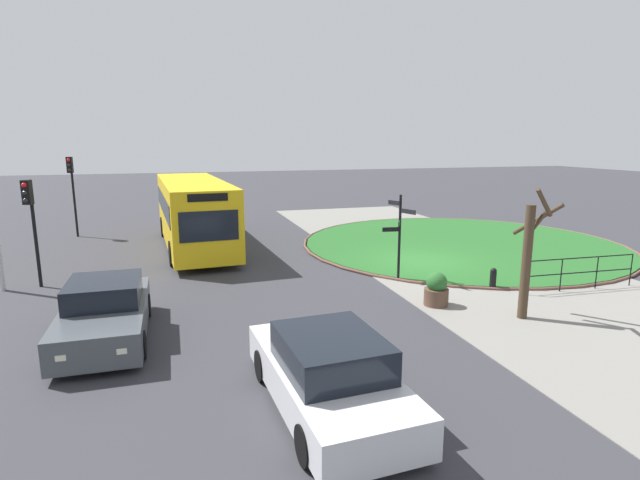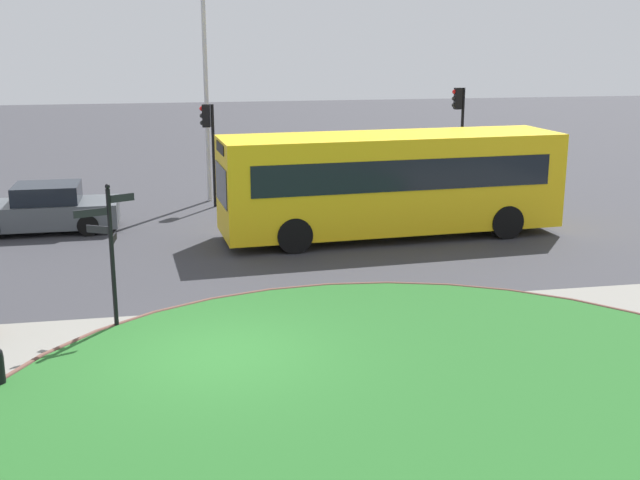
{
  "view_description": "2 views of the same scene",
  "coord_description": "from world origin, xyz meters",
  "px_view_note": "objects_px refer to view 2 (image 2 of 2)",
  "views": [
    {
      "loc": [
        -17.16,
        9.3,
        4.83
      ],
      "look_at": [
        1.13,
        3.91,
        0.95
      ],
      "focal_mm": 27.76,
      "sensor_mm": 36.0,
      "label": 1
    },
    {
      "loc": [
        -0.8,
        -13.82,
        5.82
      ],
      "look_at": [
        2.56,
        3.61,
        1.26
      ],
      "focal_mm": 44.48,
      "sensor_mm": 36.0,
      "label": 2
    }
  ],
  "objects_px": {
    "car_oncoming": "(44,210)",
    "traffic_light_near": "(209,132)",
    "lamppost_tall": "(206,86)",
    "bus_yellow": "(391,182)",
    "signpost_directional": "(110,245)",
    "traffic_light_far": "(459,117)"
  },
  "relations": [
    {
      "from": "car_oncoming",
      "to": "traffic_light_near",
      "type": "xyz_separation_m",
      "value": [
        5.25,
        2.69,
        1.96
      ]
    },
    {
      "from": "lamppost_tall",
      "to": "bus_yellow",
      "type": "bearing_deg",
      "value": -51.54
    },
    {
      "from": "signpost_directional",
      "to": "car_oncoming",
      "type": "distance_m",
      "value": 9.5
    },
    {
      "from": "traffic_light_far",
      "to": "lamppost_tall",
      "type": "bearing_deg",
      "value": -0.69
    },
    {
      "from": "traffic_light_far",
      "to": "traffic_light_near",
      "type": "bearing_deg",
      "value": 5.86
    },
    {
      "from": "car_oncoming",
      "to": "traffic_light_far",
      "type": "bearing_deg",
      "value": -168.31
    },
    {
      "from": "signpost_directional",
      "to": "traffic_light_near",
      "type": "xyz_separation_m",
      "value": [
        2.64,
        11.76,
        0.86
      ]
    },
    {
      "from": "car_oncoming",
      "to": "traffic_light_far",
      "type": "distance_m",
      "value": 14.96
    },
    {
      "from": "traffic_light_near",
      "to": "lamppost_tall",
      "type": "xyz_separation_m",
      "value": [
        0.01,
        1.05,
        1.49
      ]
    },
    {
      "from": "bus_yellow",
      "to": "traffic_light_far",
      "type": "distance_m",
      "value": 7.13
    },
    {
      "from": "traffic_light_near",
      "to": "lamppost_tall",
      "type": "bearing_deg",
      "value": -79.81
    },
    {
      "from": "car_oncoming",
      "to": "lamppost_tall",
      "type": "xyz_separation_m",
      "value": [
        5.26,
        3.75,
        3.45
      ]
    },
    {
      "from": "car_oncoming",
      "to": "lamppost_tall",
      "type": "height_order",
      "value": "lamppost_tall"
    },
    {
      "from": "traffic_light_near",
      "to": "traffic_light_far",
      "type": "distance_m",
      "value": 9.23
    },
    {
      "from": "car_oncoming",
      "to": "traffic_light_near",
      "type": "distance_m",
      "value": 6.21
    },
    {
      "from": "signpost_directional",
      "to": "traffic_light_near",
      "type": "bearing_deg",
      "value": 77.34
    },
    {
      "from": "signpost_directional",
      "to": "lamppost_tall",
      "type": "distance_m",
      "value": 13.3
    },
    {
      "from": "bus_yellow",
      "to": "traffic_light_far",
      "type": "relative_size",
      "value": 2.55
    },
    {
      "from": "bus_yellow",
      "to": "car_oncoming",
      "type": "height_order",
      "value": "bus_yellow"
    },
    {
      "from": "bus_yellow",
      "to": "lamppost_tall",
      "type": "xyz_separation_m",
      "value": [
        -5.02,
        6.32,
        2.48
      ]
    },
    {
      "from": "traffic_light_near",
      "to": "traffic_light_far",
      "type": "xyz_separation_m",
      "value": [
        9.22,
        0.36,
        0.3
      ]
    },
    {
      "from": "traffic_light_near",
      "to": "traffic_light_far",
      "type": "relative_size",
      "value": 0.89
    }
  ]
}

